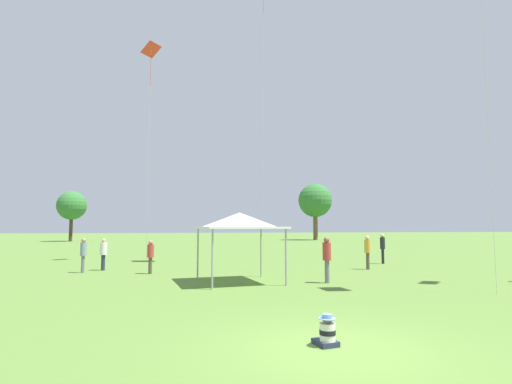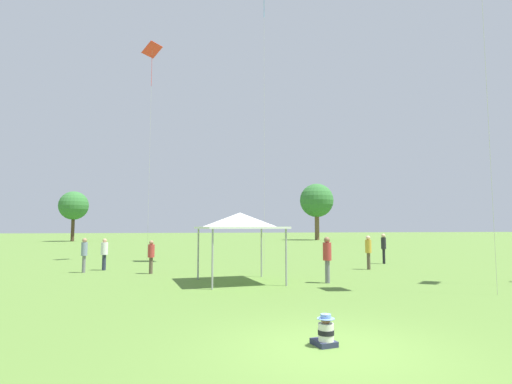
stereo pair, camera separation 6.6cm
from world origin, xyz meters
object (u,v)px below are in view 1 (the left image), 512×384
(seated_toddler, at_px, (327,332))
(person_standing_6, at_px, (327,255))
(person_standing_5, at_px, (368,249))
(distant_tree_0, at_px, (72,206))
(person_standing_1, at_px, (150,254))
(person_standing_2, at_px, (103,251))
(person_standing_3, at_px, (83,252))
(person_standing_0, at_px, (383,245))
(distant_tree_1, at_px, (315,201))
(canopy_tent, at_px, (240,221))
(kite_3, at_px, (151,57))

(seated_toddler, relative_size, person_standing_6, 0.33)
(person_standing_5, xyz_separation_m, distant_tree_0, (-25.07, 47.52, 4.47))
(person_standing_1, relative_size, person_standing_2, 0.97)
(person_standing_2, distance_m, person_standing_3, 1.24)
(person_standing_1, bearing_deg, person_standing_0, 31.20)
(distant_tree_1, bearing_deg, distant_tree_0, 177.55)
(distant_tree_1, bearing_deg, person_standing_1, -119.34)
(person_standing_2, relative_size, person_standing_6, 0.89)
(seated_toddler, bearing_deg, person_standing_0, 47.11)
(person_standing_0, bearing_deg, distant_tree_0, -10.99)
(seated_toddler, distance_m, person_standing_5, 14.23)
(seated_toddler, distance_m, canopy_tent, 9.02)
(kite_3, relative_size, distant_tree_1, 1.49)
(person_standing_1, bearing_deg, distant_tree_0, 127.71)
(distant_tree_0, bearing_deg, canopy_tent, -70.89)
(seated_toddler, relative_size, person_standing_1, 0.38)
(distant_tree_0, bearing_deg, person_standing_1, -73.41)
(person_standing_5, bearing_deg, distant_tree_1, 29.66)
(canopy_tent, bearing_deg, seated_toddler, -89.20)
(person_standing_2, relative_size, person_standing_3, 0.97)
(canopy_tent, bearing_deg, distant_tree_1, 66.00)
(person_standing_5, distance_m, distant_tree_0, 53.91)
(person_standing_0, bearing_deg, person_standing_5, 95.84)
(person_standing_2, xyz_separation_m, canopy_tent, (6.04, -5.92, 1.49))
(person_standing_0, xyz_separation_m, person_standing_2, (-15.94, -0.31, -0.15))
(person_standing_3, bearing_deg, seated_toddler, 42.18)
(seated_toddler, height_order, canopy_tent, canopy_tent)
(canopy_tent, bearing_deg, kite_3, 110.75)
(seated_toddler, distance_m, person_standing_6, 8.55)
(seated_toddler, relative_size, distant_tree_1, 0.06)
(person_standing_6, bearing_deg, distant_tree_1, 150.29)
(person_standing_6, bearing_deg, distant_tree_0, -167.32)
(person_standing_3, distance_m, person_standing_5, 14.33)
(kite_3, height_order, distant_tree_1, kite_3)
(seated_toddler, bearing_deg, person_standing_1, 96.78)
(person_standing_1, relative_size, person_standing_3, 0.94)
(kite_3, height_order, distant_tree_0, kite_3)
(seated_toddler, bearing_deg, canopy_tent, 81.03)
(person_standing_0, bearing_deg, seated_toddler, 104.27)
(person_standing_3, relative_size, distant_tree_0, 0.21)
(person_standing_0, distance_m, person_standing_3, 16.77)
(person_standing_3, distance_m, distant_tree_1, 53.12)
(person_standing_0, distance_m, kite_3, 19.48)
(seated_toddler, distance_m, person_standing_2, 15.93)
(person_standing_3, bearing_deg, person_standing_5, 99.21)
(person_standing_1, bearing_deg, kite_3, 115.62)
(person_standing_0, height_order, person_standing_3, person_standing_0)
(person_standing_3, relative_size, person_standing_6, 0.92)
(distant_tree_0, height_order, distant_tree_1, distant_tree_1)
(person_standing_0, height_order, person_standing_2, person_standing_0)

